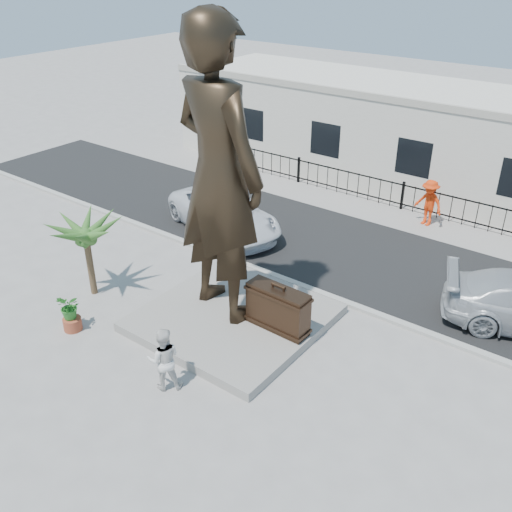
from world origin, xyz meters
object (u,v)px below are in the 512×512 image
Objects in this scene: statue at (219,174)px; car_white at (224,214)px; suitcase at (278,309)px; tourist at (164,359)px.

statue is 7.19m from car_white.
car_white is at bearing -40.06° from statue.
suitcase is at bearing -109.09° from car_white.
tourist is at bearing 115.96° from statue.
suitcase is (2.08, 0.05, -3.74)m from statue.
suitcase is 7.48m from car_white.
tourist reaches higher than suitcase.
car_white is (-5.90, 4.60, -0.19)m from suitcase.
suitcase reaches higher than car_white.
tourist is at bearing -130.83° from car_white.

